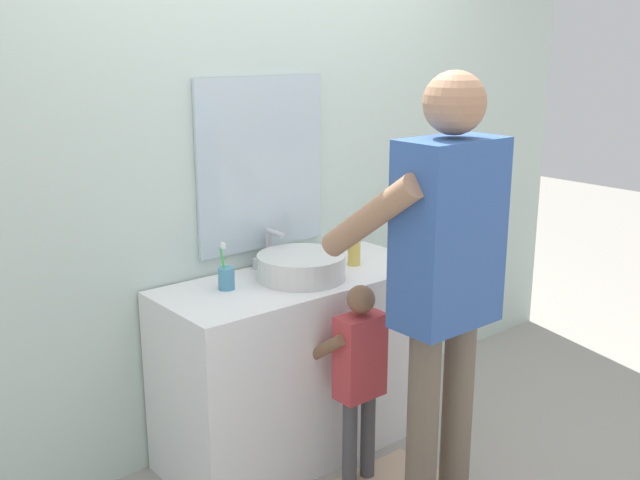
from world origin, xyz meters
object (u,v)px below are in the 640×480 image
object	(u,v)px
toothbrush_cup	(226,278)
child_toddler	(358,368)
adult_parent	(444,261)
soap_bottle	(354,251)

from	to	relation	value
toothbrush_cup	child_toddler	xyz separation A→B (m)	(0.33, -0.47, -0.34)
child_toddler	adult_parent	size ratio (longest dim) A/B	0.51
child_toddler	adult_parent	bearing A→B (deg)	-69.92
child_toddler	toothbrush_cup	bearing A→B (deg)	125.50
soap_bottle	child_toddler	xyz separation A→B (m)	(-0.32, -0.39, -0.36)
soap_bottle	child_toddler	bearing A→B (deg)	-129.39
adult_parent	toothbrush_cup	bearing A→B (deg)	119.66
toothbrush_cup	soap_bottle	distance (m)	0.66
soap_bottle	child_toddler	distance (m)	0.62
adult_parent	soap_bottle	bearing A→B (deg)	74.57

